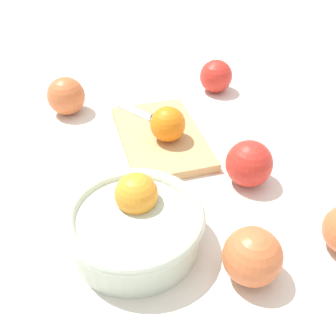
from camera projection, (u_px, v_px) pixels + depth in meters
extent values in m
plane|color=silver|center=(195.00, 167.00, 0.73)|extent=(2.40, 2.40, 0.00)
cylinder|color=beige|center=(134.00, 230.00, 0.57)|extent=(0.19, 0.19, 0.06)
torus|color=beige|center=(133.00, 216.00, 0.56)|extent=(0.20, 0.20, 0.02)
sphere|color=orange|center=(136.00, 194.00, 0.57)|extent=(0.06, 0.06, 0.06)
cube|color=tan|center=(161.00, 137.00, 0.79)|extent=(0.25, 0.15, 0.02)
sphere|color=orange|center=(168.00, 124.00, 0.75)|extent=(0.07, 0.07, 0.07)
cube|color=silver|center=(133.00, 110.00, 0.85)|extent=(0.10, 0.08, 0.00)
cylinder|color=black|center=(161.00, 121.00, 0.81)|extent=(0.05, 0.04, 0.01)
sphere|color=red|center=(249.00, 164.00, 0.68)|extent=(0.08, 0.08, 0.08)
sphere|color=#CC6638|center=(66.00, 96.00, 0.86)|extent=(0.08, 0.08, 0.08)
sphere|color=red|center=(216.00, 76.00, 0.93)|extent=(0.08, 0.08, 0.08)
sphere|color=#CC6638|center=(252.00, 256.00, 0.52)|extent=(0.08, 0.08, 0.08)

